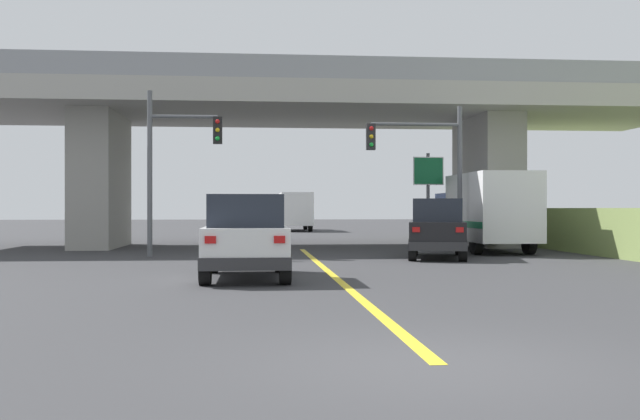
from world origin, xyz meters
The scene contains 10 objects.
ground centered at (0.00, 25.08, 0.00)m, with size 160.00×160.00×0.00m, color #353538.
overpass_bridge centered at (0.00, 25.08, 5.42)m, with size 35.00×9.22×7.63m.
lane_divider_stripe centered at (0.00, 11.28, 0.00)m, with size 0.20×22.57×0.01m, color yellow.
suv_lead centered at (-2.18, 10.04, 1.01)m, with size 2.02×4.29×2.02m.
suv_crossing centered at (4.24, 16.83, 1.01)m, with size 2.79×4.67×2.02m.
box_truck centered at (7.15, 20.55, 1.60)m, with size 2.33×7.03×3.04m.
traffic_signal_nearside centered at (4.42, 18.98, 3.52)m, with size 3.60×0.36×5.51m.
traffic_signal_farside centered at (-4.82, 18.55, 3.60)m, with size 2.63×0.36×5.85m.
highway_sign centered at (5.35, 22.70, 2.88)m, with size 1.30×0.17×4.03m.
semi_truck_distant centered at (1.13, 48.00, 1.53)m, with size 2.33×7.54×2.86m.
Camera 1 is at (-2.00, -7.81, 1.70)m, focal length 41.35 mm.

